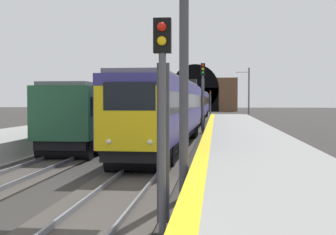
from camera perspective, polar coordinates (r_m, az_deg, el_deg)
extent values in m
cube|color=yellow|center=(7.23, 1.74, -13.69)|extent=(112.00, 0.50, 0.01)
cube|color=navy|center=(27.21, -0.18, 1.27)|extent=(20.72, 3.25, 2.87)
cube|color=black|center=(27.21, -0.18, 1.98)|extent=(19.89, 3.26, 0.88)
cube|color=slate|center=(27.23, -0.18, 4.50)|extent=(20.09, 2.82, 0.20)
cube|color=black|center=(27.29, -0.18, -2.17)|extent=(20.30, 2.91, 0.55)
cylinder|color=black|center=(18.59, -3.76, -5.33)|extent=(1.05, 2.57, 1.00)
cylinder|color=black|center=(20.34, -2.79, -4.67)|extent=(1.05, 2.57, 1.00)
cylinder|color=black|center=(34.35, 1.37, -1.84)|extent=(1.05, 2.57, 1.00)
cylinder|color=black|center=(36.13, 1.66, -1.64)|extent=(1.05, 2.57, 1.00)
cube|color=yellow|center=(17.00, -4.73, -0.13)|extent=(0.18, 2.66, 2.39)
cube|color=black|center=(16.93, -4.78, 2.60)|extent=(0.09, 1.94, 1.03)
sphere|color=#F2EACC|center=(16.85, -2.23, -3.03)|extent=(0.20, 0.20, 0.20)
sphere|color=#F2EACC|center=(17.17, -7.25, -2.95)|extent=(0.20, 0.20, 0.20)
cube|color=navy|center=(48.47, 2.52, 1.69)|extent=(20.72, 3.25, 2.87)
cube|color=black|center=(48.47, 2.52, 2.05)|extent=(19.89, 3.26, 1.01)
cube|color=slate|center=(48.48, 2.53, 3.51)|extent=(20.09, 2.82, 0.20)
cube|color=black|center=(48.52, 2.52, -0.24)|extent=(20.30, 2.91, 0.55)
cylinder|color=black|center=(39.25, 1.38, -1.33)|extent=(1.05, 2.57, 1.00)
cylinder|color=black|center=(41.03, 1.64, -1.17)|extent=(1.05, 2.57, 1.00)
cylinder|color=black|center=(56.04, 3.16, -0.26)|extent=(1.05, 2.57, 1.00)
cylinder|color=black|center=(57.84, 3.29, -0.18)|extent=(1.05, 2.57, 1.00)
cube|color=navy|center=(69.78, 3.58, 1.86)|extent=(20.72, 3.25, 2.87)
cube|color=black|center=(69.77, 3.58, 2.09)|extent=(19.89, 3.26, 0.95)
cube|color=slate|center=(69.78, 3.58, 3.12)|extent=(20.09, 2.82, 0.20)
cube|color=black|center=(69.81, 3.57, 0.52)|extent=(20.30, 2.91, 0.55)
cylinder|color=black|center=(60.98, 3.03, -0.06)|extent=(1.05, 2.57, 1.00)
cylinder|color=black|center=(62.78, 3.15, 0.01)|extent=(1.05, 2.57, 1.00)
cylinder|color=black|center=(76.86, 3.92, 0.42)|extent=(1.05, 2.57, 1.00)
cylinder|color=black|center=(78.66, 3.99, 0.46)|extent=(1.05, 2.57, 1.00)
cube|color=black|center=(48.50, 2.53, 4.16)|extent=(1.34, 1.69, 0.90)
cube|color=#235638|center=(31.83, -7.62, 1.05)|extent=(20.21, 3.21, 2.61)
cube|color=black|center=(31.82, -7.62, 1.63)|extent=(19.41, 3.22, 0.89)
cube|color=slate|center=(31.83, -7.63, 3.58)|extent=(19.60, 2.76, 0.20)
cube|color=black|center=(31.90, -7.60, -1.64)|extent=(19.81, 2.85, 0.52)
cylinder|color=black|center=(40.90, -4.78, -1.23)|extent=(0.98, 2.68, 0.94)
cylinder|color=black|center=(39.13, -5.23, -1.39)|extent=(0.98, 2.68, 0.94)
cylinder|color=black|center=(24.81, -11.35, -3.53)|extent=(0.98, 2.68, 0.94)
cylinder|color=black|center=(23.10, -12.62, -3.97)|extent=(0.98, 2.68, 0.94)
cube|color=yellow|center=(41.77, -4.56, 1.09)|extent=(0.16, 2.78, 2.24)
cube|color=black|center=(41.81, -4.55, 2.06)|extent=(0.07, 2.03, 0.94)
sphere|color=#F2EACC|center=(41.99, -5.62, 0.04)|extent=(0.20, 0.20, 0.20)
sphere|color=#F2EACC|center=(41.72, -3.46, 0.03)|extent=(0.20, 0.20, 0.20)
cube|color=#235638|center=(52.29, -2.25, 1.53)|extent=(20.21, 3.21, 2.61)
cube|color=black|center=(52.29, -2.25, 1.84)|extent=(19.41, 3.22, 0.92)
cube|color=slate|center=(52.29, -2.26, 3.07)|extent=(19.60, 2.76, 0.20)
cube|color=black|center=(52.33, -2.25, -0.11)|extent=(19.81, 2.85, 0.52)
cylinder|color=black|center=(61.08, -1.20, -0.08)|extent=(0.98, 2.68, 0.94)
cylinder|color=black|center=(59.29, -1.39, -0.15)|extent=(0.98, 2.68, 0.94)
cylinder|color=black|center=(45.42, -3.38, -0.88)|extent=(0.98, 2.68, 0.94)
cylinder|color=black|center=(43.65, -3.73, -1.01)|extent=(0.98, 2.68, 0.94)
cylinder|color=#4C4C54|center=(10.14, -0.69, -3.27)|extent=(0.16, 0.16, 3.94)
cube|color=black|center=(10.19, -0.70, 9.99)|extent=(0.20, 0.38, 0.75)
cube|color=#4C4C54|center=(10.28, -0.60, -3.19)|extent=(0.04, 0.28, 3.55)
sphere|color=red|center=(10.08, -0.78, 11.07)|extent=(0.20, 0.20, 0.20)
sphere|color=yellow|center=(10.04, -0.78, 9.38)|extent=(0.20, 0.20, 0.20)
cylinder|color=#4C4C54|center=(39.92, 4.29, 1.58)|extent=(0.16, 0.16, 4.98)
cube|color=black|center=(40.00, 4.30, 5.91)|extent=(0.20, 0.38, 1.05)
cube|color=#4C4C54|center=(40.06, 4.29, 1.59)|extent=(0.04, 0.28, 4.48)
sphere|color=red|center=(39.89, 4.30, 6.38)|extent=(0.20, 0.20, 0.20)
sphere|color=yellow|center=(39.87, 4.30, 5.95)|extent=(0.20, 0.20, 0.20)
sphere|color=green|center=(39.85, 4.29, 5.52)|extent=(0.20, 0.20, 0.20)
cylinder|color=#4C4C54|center=(88.62, 5.21, 1.58)|extent=(0.16, 0.16, 3.85)
cube|color=black|center=(88.62, 5.22, 3.07)|extent=(0.20, 0.38, 0.75)
cube|color=#4C4C54|center=(88.76, 5.21, 1.58)|extent=(0.04, 0.28, 3.47)
sphere|color=red|center=(88.50, 5.22, 3.18)|extent=(0.20, 0.20, 0.20)
sphere|color=yellow|center=(88.49, 5.22, 2.99)|extent=(0.20, 0.20, 0.20)
cylinder|color=#3F3F47|center=(13.74, 1.96, 4.86)|extent=(0.28, 0.28, 7.14)
cube|color=brown|center=(113.78, 3.35, 2.81)|extent=(2.63, 20.42, 8.16)
cube|color=black|center=(112.41, 3.32, 2.20)|extent=(0.12, 11.43, 5.71)
cylinder|color=black|center=(112.45, 3.32, 3.65)|extent=(0.12, 11.43, 11.43)
cylinder|color=#595B60|center=(64.91, 9.88, 2.83)|extent=(0.22, 0.22, 7.28)
cylinder|color=#595B60|center=(64.96, 9.10, 5.52)|extent=(0.08, 1.79, 0.08)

